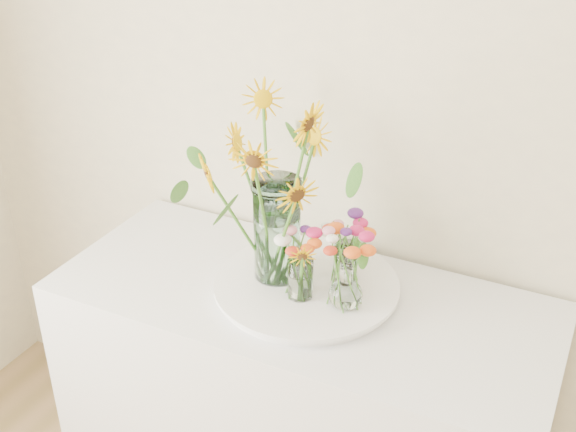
{
  "coord_description": "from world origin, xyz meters",
  "views": [
    {
      "loc": [
        0.16,
        0.43,
        2.05
      ],
      "look_at": [
        -0.59,
        1.94,
        1.13
      ],
      "focal_mm": 45.0,
      "sensor_mm": 36.0,
      "label": 1
    }
  ],
  "objects_px": {
    "mason_jar": "(277,230)",
    "small_vase_c": "(345,262)",
    "small_vase_b": "(346,286)",
    "counter": "(300,416)",
    "small_vase_a": "(300,279)",
    "tray": "(306,287)"
  },
  "relations": [
    {
      "from": "tray",
      "to": "small_vase_b",
      "type": "relative_size",
      "value": 3.78
    },
    {
      "from": "counter",
      "to": "tray",
      "type": "bearing_deg",
      "value": 76.12
    },
    {
      "from": "counter",
      "to": "small_vase_b",
      "type": "distance_m",
      "value": 0.56
    },
    {
      "from": "tray",
      "to": "small_vase_a",
      "type": "xyz_separation_m",
      "value": [
        0.01,
        -0.07,
        0.07
      ]
    },
    {
      "from": "mason_jar",
      "to": "counter",
      "type": "bearing_deg",
      "value": -14.45
    },
    {
      "from": "counter",
      "to": "mason_jar",
      "type": "height_order",
      "value": "mason_jar"
    },
    {
      "from": "tray",
      "to": "mason_jar",
      "type": "height_order",
      "value": "mason_jar"
    },
    {
      "from": "counter",
      "to": "mason_jar",
      "type": "bearing_deg",
      "value": 165.55
    },
    {
      "from": "small_vase_b",
      "to": "small_vase_a",
      "type": "bearing_deg",
      "value": -173.23
    },
    {
      "from": "mason_jar",
      "to": "small_vase_a",
      "type": "xyz_separation_m",
      "value": [
        0.1,
        -0.07,
        -0.09
      ]
    },
    {
      "from": "small_vase_a",
      "to": "small_vase_b",
      "type": "distance_m",
      "value": 0.13
    },
    {
      "from": "mason_jar",
      "to": "small_vase_a",
      "type": "distance_m",
      "value": 0.15
    },
    {
      "from": "counter",
      "to": "mason_jar",
      "type": "xyz_separation_m",
      "value": [
        -0.09,
        0.02,
        0.63
      ]
    },
    {
      "from": "small_vase_c",
      "to": "counter",
      "type": "bearing_deg",
      "value": -136.13
    },
    {
      "from": "small_vase_b",
      "to": "small_vase_c",
      "type": "distance_m",
      "value": 0.13
    },
    {
      "from": "counter",
      "to": "mason_jar",
      "type": "distance_m",
      "value": 0.63
    },
    {
      "from": "mason_jar",
      "to": "small_vase_b",
      "type": "bearing_deg",
      "value": -12.49
    },
    {
      "from": "small_vase_a",
      "to": "small_vase_b",
      "type": "height_order",
      "value": "small_vase_b"
    },
    {
      "from": "tray",
      "to": "small_vase_a",
      "type": "height_order",
      "value": "small_vase_a"
    },
    {
      "from": "counter",
      "to": "small_vase_c",
      "type": "bearing_deg",
      "value": 43.87
    },
    {
      "from": "small_vase_b",
      "to": "mason_jar",
      "type": "bearing_deg",
      "value": 167.51
    },
    {
      "from": "mason_jar",
      "to": "small_vase_c",
      "type": "xyz_separation_m",
      "value": [
        0.18,
        0.07,
        -0.09
      ]
    }
  ]
}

